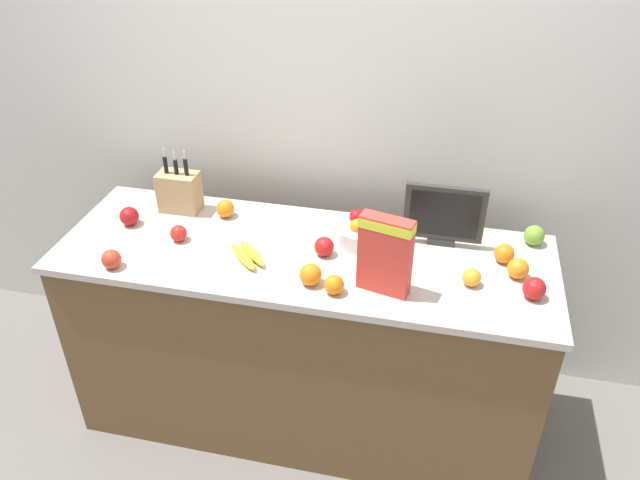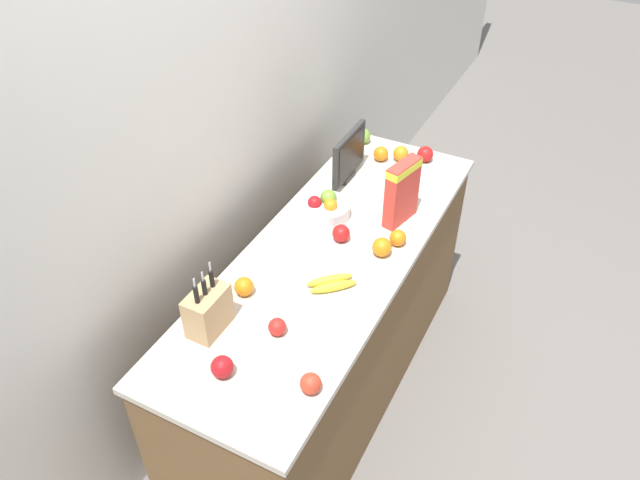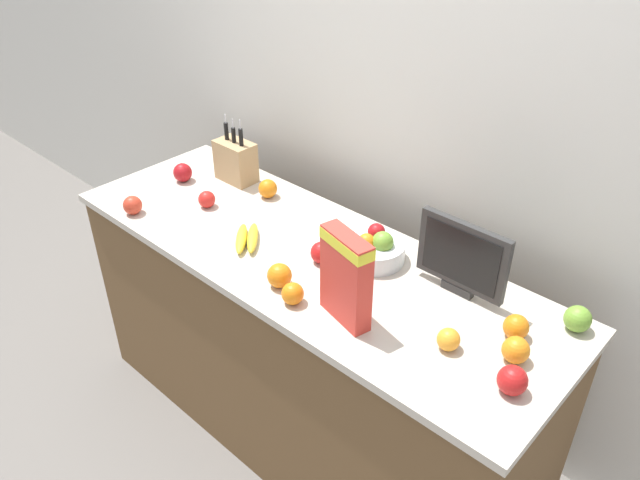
# 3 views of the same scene
# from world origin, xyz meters

# --- Properties ---
(ground_plane) EXTENTS (14.00, 14.00, 0.00)m
(ground_plane) POSITION_xyz_m (0.00, 0.00, 0.00)
(ground_plane) COLOR slate
(wall_back) EXTENTS (9.00, 0.06, 2.60)m
(wall_back) POSITION_xyz_m (0.00, 0.55, 1.30)
(wall_back) COLOR silver
(wall_back) RESTS_ON ground_plane
(counter) EXTENTS (1.96, 0.67, 0.92)m
(counter) POSITION_xyz_m (0.00, 0.00, 0.46)
(counter) COLOR brown
(counter) RESTS_ON ground_plane
(knife_block) EXTENTS (0.17, 0.11, 0.29)m
(knife_block) POSITION_xyz_m (-0.60, 0.20, 1.01)
(knife_block) COLOR tan
(knife_block) RESTS_ON counter
(small_monitor) EXTENTS (0.31, 0.03, 0.26)m
(small_monitor) POSITION_xyz_m (0.52, 0.17, 1.06)
(small_monitor) COLOR #2D2D2D
(small_monitor) RESTS_ON counter
(cereal_box) EXTENTS (0.20, 0.10, 0.30)m
(cereal_box) POSITION_xyz_m (0.34, -0.18, 1.09)
(cereal_box) COLOR red
(cereal_box) RESTS_ON counter
(fruit_bowl) EXTENTS (0.21, 0.21, 0.12)m
(fruit_bowl) POSITION_xyz_m (0.21, 0.13, 0.97)
(fruit_bowl) COLOR silver
(fruit_bowl) RESTS_ON counter
(banana_bunch) EXTENTS (0.19, 0.20, 0.04)m
(banana_bunch) POSITION_xyz_m (-0.20, -0.10, 0.94)
(banana_bunch) COLOR yellow
(banana_bunch) RESTS_ON counter
(apple_near_bananas) EXTENTS (0.07, 0.07, 0.07)m
(apple_near_bananas) POSITION_xyz_m (-0.51, -0.03, 0.96)
(apple_near_bananas) COLOR red
(apple_near_bananas) RESTS_ON counter
(apple_front) EXTENTS (0.08, 0.08, 0.08)m
(apple_front) POSITION_xyz_m (0.09, -0.01, 0.96)
(apple_front) COLOR red
(apple_front) RESTS_ON counter
(apple_middle) EXTENTS (0.08, 0.08, 0.08)m
(apple_middle) POSITION_xyz_m (0.86, -0.11, 0.96)
(apple_middle) COLOR red
(apple_middle) RESTS_ON counter
(apple_rear) EXTENTS (0.08, 0.08, 0.08)m
(apple_rear) POSITION_xyz_m (-0.76, 0.04, 0.96)
(apple_rear) COLOR #A31419
(apple_rear) RESTS_ON counter
(apple_rightmost) EXTENTS (0.07, 0.07, 0.07)m
(apple_rightmost) POSITION_xyz_m (-0.68, -0.26, 0.96)
(apple_rightmost) COLOR red
(apple_rightmost) RESTS_ON counter
(apple_by_knife_block) EXTENTS (0.08, 0.08, 0.08)m
(apple_by_knife_block) POSITION_xyz_m (0.88, 0.25, 0.96)
(apple_by_knife_block) COLOR #6B9E33
(apple_by_knife_block) RESTS_ON counter
(orange_front_center) EXTENTS (0.07, 0.07, 0.07)m
(orange_front_center) POSITION_xyz_m (0.65, -0.08, 0.96)
(orange_front_center) COLOR orange
(orange_front_center) RESTS_ON counter
(orange_front_left) EXTENTS (0.08, 0.08, 0.08)m
(orange_front_left) POSITION_xyz_m (0.08, -0.20, 0.96)
(orange_front_left) COLOR orange
(orange_front_left) RESTS_ON counter
(orange_by_cereal) EXTENTS (0.07, 0.07, 0.07)m
(orange_by_cereal) POSITION_xyz_m (0.17, -0.23, 0.96)
(orange_by_cereal) COLOR orange
(orange_by_cereal) RESTS_ON counter
(orange_mid_right) EXTENTS (0.08, 0.08, 0.08)m
(orange_mid_right) POSITION_xyz_m (-0.39, 0.19, 0.96)
(orange_mid_right) COLOR orange
(orange_mid_right) RESTS_ON counter
(orange_mid_left) EXTENTS (0.08, 0.08, 0.08)m
(orange_mid_left) POSITION_xyz_m (0.77, 0.10, 0.96)
(orange_mid_left) COLOR orange
(orange_mid_left) RESTS_ON counter
(orange_back_center) EXTENTS (0.08, 0.08, 0.08)m
(orange_back_center) POSITION_xyz_m (0.81, 0.01, 0.96)
(orange_back_center) COLOR orange
(orange_back_center) RESTS_ON counter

